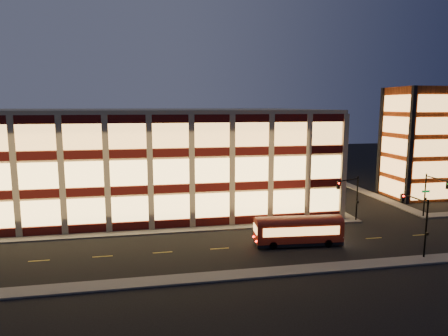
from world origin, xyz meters
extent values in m
plane|color=black|center=(0.00, 0.00, 0.00)|extent=(200.00, 200.00, 0.00)
cube|color=#514F4C|center=(-3.00, 1.00, 0.07)|extent=(54.00, 2.00, 0.15)
cube|color=#514F4C|center=(23.00, 17.00, 0.07)|extent=(2.00, 30.00, 0.15)
cube|color=#514F4C|center=(34.00, 17.00, 0.07)|extent=(2.00, 30.00, 0.15)
cube|color=#514F4C|center=(0.00, -13.00, 0.07)|extent=(100.00, 2.00, 0.15)
cube|color=tan|center=(-3.00, 17.00, 7.00)|extent=(50.00, 30.00, 14.00)
cube|color=tan|center=(-3.00, 17.00, 14.25)|extent=(50.40, 30.40, 0.50)
cube|color=#470C0A|center=(-3.00, 1.88, 0.65)|extent=(50.10, 0.25, 1.00)
cube|color=#E8B761|center=(-3.00, 1.90, 2.75)|extent=(49.00, 0.20, 3.00)
cube|color=#470C0A|center=(22.12, 17.00, 0.65)|extent=(0.25, 30.10, 1.00)
cube|color=#E8B761|center=(22.10, 17.00, 2.75)|extent=(0.20, 29.00, 3.00)
cube|color=#470C0A|center=(-3.00, 1.88, 5.05)|extent=(50.10, 0.25, 1.00)
cube|color=#E8B761|center=(-3.00, 1.90, 7.15)|extent=(49.00, 0.20, 3.00)
cube|color=#470C0A|center=(22.12, 17.00, 5.05)|extent=(0.25, 30.10, 1.00)
cube|color=#E8B761|center=(22.10, 17.00, 7.15)|extent=(0.20, 29.00, 3.00)
cube|color=#470C0A|center=(-3.00, 1.88, 9.45)|extent=(50.10, 0.25, 1.00)
cube|color=#E8B761|center=(-3.00, 1.90, 11.55)|extent=(49.00, 0.20, 3.00)
cube|color=#470C0A|center=(22.12, 17.00, 9.45)|extent=(0.25, 30.10, 1.00)
cube|color=#E8B761|center=(22.10, 17.00, 11.55)|extent=(0.20, 29.00, 3.00)
cube|color=#8C3814|center=(40.00, 12.00, 9.00)|extent=(8.00, 8.00, 18.00)
cube|color=black|center=(36.00, 8.00, 9.00)|extent=(0.60, 0.60, 18.00)
cube|color=black|center=(36.00, 16.00, 9.00)|extent=(0.60, 0.60, 18.00)
cube|color=black|center=(44.00, 16.00, 9.00)|extent=(0.60, 0.60, 18.00)
cube|color=#FFB259|center=(40.00, 7.92, 1.80)|extent=(6.60, 0.16, 2.60)
cube|color=#FFB259|center=(35.92, 12.00, 1.80)|extent=(0.16, 6.60, 2.60)
cube|color=#FFB259|center=(40.00, 7.92, 5.20)|extent=(6.60, 0.16, 2.60)
cube|color=#FFB259|center=(35.92, 12.00, 5.20)|extent=(0.16, 6.60, 2.60)
cube|color=#FFB259|center=(40.00, 7.92, 8.60)|extent=(6.60, 0.16, 2.60)
cube|color=#FFB259|center=(35.92, 12.00, 8.60)|extent=(0.16, 6.60, 2.60)
cube|color=#FFB259|center=(40.00, 7.92, 12.00)|extent=(6.60, 0.16, 2.60)
cube|color=#FFB259|center=(35.92, 12.00, 12.00)|extent=(0.16, 6.60, 2.60)
cube|color=#FFB259|center=(40.00, 7.92, 15.40)|extent=(6.60, 0.16, 2.60)
cube|color=#FFB259|center=(35.92, 12.00, 15.40)|extent=(0.16, 6.60, 2.60)
cylinder|color=black|center=(23.50, 0.80, 3.00)|extent=(0.18, 0.18, 6.00)
cylinder|color=black|center=(21.75, 0.05, 5.70)|extent=(3.56, 1.63, 0.14)
cube|color=black|center=(20.00, -0.70, 5.20)|extent=(0.32, 0.32, 0.95)
sphere|color=#FF0C05|center=(20.00, -0.88, 5.50)|extent=(0.20, 0.20, 0.20)
cube|color=black|center=(23.50, 0.60, 2.60)|extent=(0.25, 0.18, 0.28)
cylinder|color=black|center=(33.50, 0.80, 3.00)|extent=(0.18, 0.18, 6.00)
cylinder|color=black|center=(33.50, -1.20, 5.70)|extent=(0.14, 4.00, 0.14)
cube|color=black|center=(33.50, -3.20, 5.20)|extent=(0.32, 0.32, 0.95)
cube|color=black|center=(33.50, 0.60, 2.60)|extent=(0.25, 0.18, 0.28)
cube|color=#0C7226|center=(33.50, 0.65, 3.60)|extent=(1.20, 0.06, 0.28)
cylinder|color=black|center=(23.50, -12.50, 3.00)|extent=(0.18, 0.18, 6.00)
cylinder|color=black|center=(23.50, -10.50, 5.70)|extent=(0.14, 4.00, 0.14)
cube|color=black|center=(23.50, -8.50, 5.20)|extent=(0.32, 0.32, 0.95)
sphere|color=#FF0C05|center=(23.50, -8.68, 5.50)|extent=(0.20, 0.20, 0.20)
cube|color=black|center=(23.50, -12.70, 2.60)|extent=(0.25, 0.18, 0.28)
cube|color=maroon|center=(12.62, -6.43, 1.61)|extent=(9.60, 3.03, 2.18)
cube|color=black|center=(12.62, -6.43, 0.33)|extent=(9.60, 3.03, 0.33)
cylinder|color=black|center=(9.53, -7.25, 0.43)|extent=(0.87, 0.34, 0.85)
cylinder|color=black|center=(9.68, -5.18, 0.43)|extent=(0.87, 0.34, 0.85)
cylinder|color=black|center=(15.57, -7.69, 0.43)|extent=(0.87, 0.34, 0.85)
cylinder|color=black|center=(15.71, -5.61, 0.43)|extent=(0.87, 0.34, 0.85)
cube|color=#FFB259|center=(12.53, -7.64, 1.89)|extent=(8.31, 0.65, 0.95)
cube|color=#FFB259|center=(12.71, -5.22, 1.89)|extent=(8.31, 0.65, 0.95)
camera|label=1|loc=(-3.14, -45.94, 15.05)|focal=32.00mm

